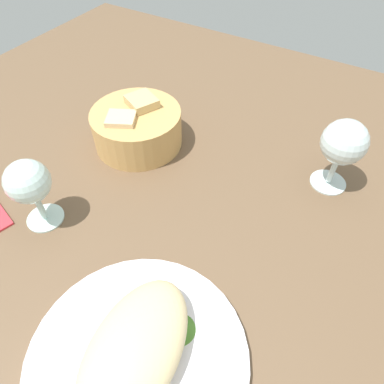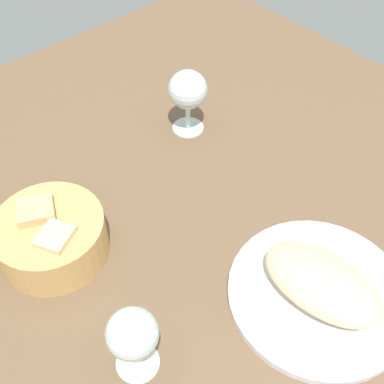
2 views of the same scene
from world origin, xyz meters
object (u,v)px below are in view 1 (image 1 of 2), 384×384
plate (138,358)px  bread_basket (137,127)px  wine_glass_near (343,145)px  wine_glass_far (29,184)px

plate → bread_basket: bread_basket is taller
bread_basket → wine_glass_near: (8.45, -36.26, 5.10)cm
plate → wine_glass_far: bearing=69.4°
bread_basket → wine_glass_far: 24.18cm
wine_glass_far → bread_basket: bearing=-3.8°
plate → bread_basket: size_ratio=1.57×
wine_glass_near → wine_glass_far: wine_glass_near is taller
plate → wine_glass_far: 29.36cm
wine_glass_near → wine_glass_far: bearing=130.4°
bread_basket → wine_glass_near: 37.57cm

